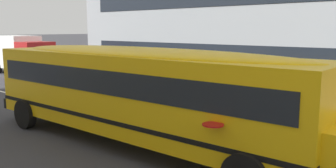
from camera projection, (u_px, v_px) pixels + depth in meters
name	position (u px, v px, depth m)	size (l,w,h in m)	color
ground_plane	(277.00, 163.00, 9.03)	(400.00, 400.00, 0.00)	#38383D
lane_centreline	(277.00, 163.00, 9.03)	(110.00, 0.16, 0.01)	silver
school_bus	(144.00, 88.00, 10.14)	(12.70, 3.06, 2.82)	yellow
parked_car_beige_end_of_row	(74.00, 70.00, 22.16)	(3.96, 1.99, 1.64)	#C1B28E
box_truck	(20.00, 53.00, 27.05)	(6.09, 2.58, 2.82)	maroon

